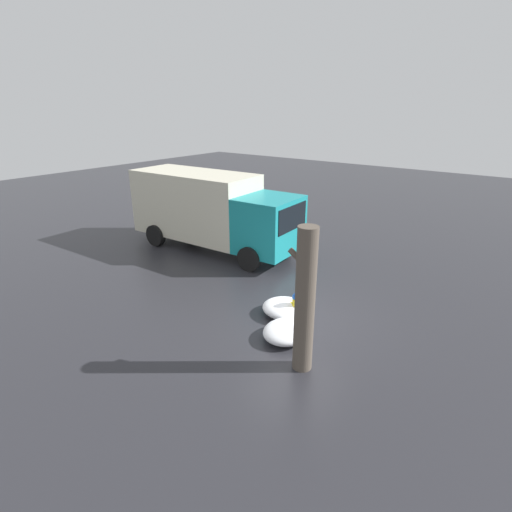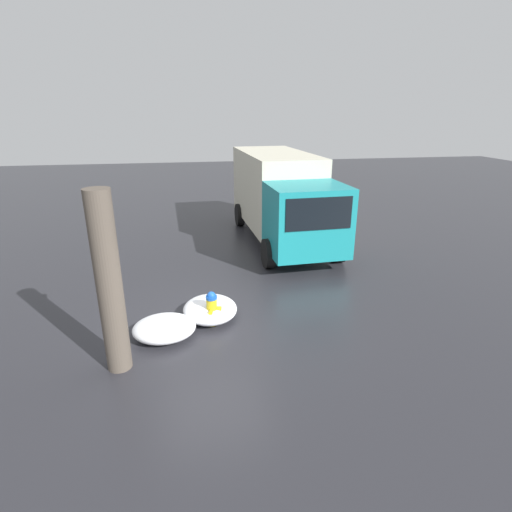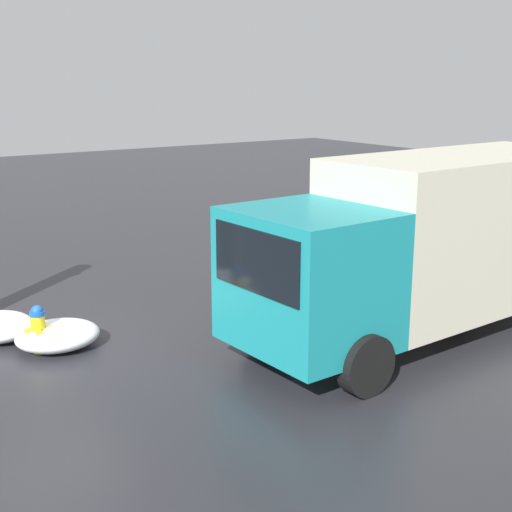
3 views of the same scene
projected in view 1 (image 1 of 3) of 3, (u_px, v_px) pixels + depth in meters
ground_plane at (296, 318)px, 11.22m from camera, size 60.00×60.00×0.00m
fire_hydrant at (296, 305)px, 11.07m from camera, size 0.44×0.35×0.80m
tree_trunk at (305, 301)px, 8.54m from camera, size 0.68×0.44×3.35m
delivery_truck at (211, 209)px, 16.14m from camera, size 7.36×2.79×3.07m
snow_pile_by_hydrant at (287, 331)px, 10.17m from camera, size 1.16×1.32×0.41m
snow_pile_curbside at (286, 308)px, 11.30m from camera, size 1.38×1.23×0.43m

